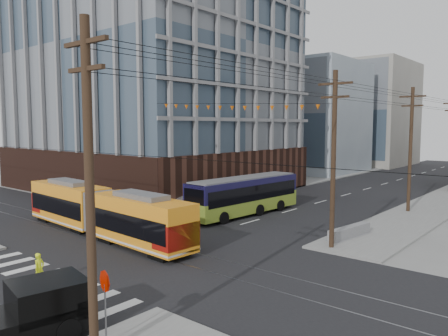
# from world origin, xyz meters

# --- Properties ---
(ground) EXTENTS (160.00, 160.00, 0.00)m
(ground) POSITION_xyz_m (0.00, 0.00, 0.00)
(ground) COLOR slate
(office_building) EXTENTS (30.00, 25.00, 28.60)m
(office_building) POSITION_xyz_m (-22.00, 23.00, 14.30)
(office_building) COLOR #381E16
(office_building) RESTS_ON ground
(bg_bldg_nw_near) EXTENTS (18.00, 16.00, 18.00)m
(bg_bldg_nw_near) POSITION_xyz_m (-17.00, 52.00, 9.00)
(bg_bldg_nw_near) COLOR #8C99A5
(bg_bldg_nw_near) RESTS_ON ground
(bg_bldg_nw_far) EXTENTS (16.00, 18.00, 20.00)m
(bg_bldg_nw_far) POSITION_xyz_m (-14.00, 72.00, 10.00)
(bg_bldg_nw_far) COLOR gray
(bg_bldg_nw_far) RESTS_ON ground
(utility_pole_near) EXTENTS (0.30, 0.30, 11.00)m
(utility_pole_near) POSITION_xyz_m (8.50, -6.00, 5.50)
(utility_pole_near) COLOR black
(utility_pole_near) RESTS_ON ground
(streetcar) EXTENTS (17.61, 3.56, 3.37)m
(streetcar) POSITION_xyz_m (-5.46, 3.92, 1.69)
(streetcar) COLOR orange
(streetcar) RESTS_ON ground
(city_bus) EXTENTS (3.33, 12.01, 3.36)m
(city_bus) POSITION_xyz_m (-2.11, 16.05, 1.68)
(city_bus) COLOR #130F37
(city_bus) RESTS_ON ground
(parked_car_silver) EXTENTS (3.14, 4.70, 1.47)m
(parked_car_silver) POSITION_xyz_m (-6.04, 13.63, 0.73)
(parked_car_silver) COLOR #ADADAD
(parked_car_silver) RESTS_ON ground
(parked_car_white) EXTENTS (3.40, 4.99, 1.34)m
(parked_car_white) POSITION_xyz_m (-5.40, 16.34, 0.67)
(parked_car_white) COLOR #B4B3B2
(parked_car_white) RESTS_ON ground
(parked_car_grey) EXTENTS (3.50, 4.89, 1.24)m
(parked_car_grey) POSITION_xyz_m (-5.91, 23.75, 0.62)
(parked_car_grey) COLOR slate
(parked_car_grey) RESTS_ON ground
(pedestrian) EXTENTS (0.53, 0.65, 1.55)m
(pedestrian) POSITION_xyz_m (0.37, -3.65, 0.78)
(pedestrian) COLOR #E9FF1D
(pedestrian) RESTS_ON ground
(stop_sign) EXTENTS (0.93, 0.93, 2.58)m
(stop_sign) POSITION_xyz_m (7.97, -5.18, 1.29)
(stop_sign) COLOR #AC1200
(stop_sign) RESTS_ON ground
(jersey_barrier) EXTENTS (1.53, 4.38, 0.86)m
(jersey_barrier) POSITION_xyz_m (8.30, 14.14, 0.43)
(jersey_barrier) COLOR slate
(jersey_barrier) RESTS_ON ground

